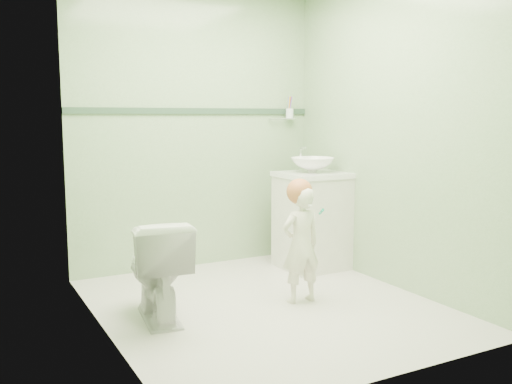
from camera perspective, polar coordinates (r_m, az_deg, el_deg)
ground at (r=4.03m, az=1.02°, el=-11.32°), size 2.50×2.50×0.00m
room_shell at (r=3.81m, az=1.07°, el=6.00°), size 2.50×2.54×2.40m
trim_stripe at (r=4.93m, az=-6.02°, el=8.08°), size 2.20×0.02×0.05m
vanity at (r=4.93m, az=5.62°, el=-3.02°), size 0.52×0.50×0.80m
counter at (r=4.87m, az=5.68°, el=1.73°), size 0.54×0.52×0.04m
basin at (r=4.86m, az=5.69°, el=2.71°), size 0.37×0.37×0.13m
faucet at (r=5.01m, az=4.53°, el=3.79°), size 0.03×0.13×0.18m
cup_holder at (r=5.28m, az=3.31°, el=7.89°), size 0.26×0.07×0.21m
toilet at (r=3.75m, az=-9.86°, el=-7.59°), size 0.45×0.69×0.66m
toddler at (r=4.01m, az=4.52°, el=-5.31°), size 0.30×0.20×0.82m
hair_cap at (r=3.97m, az=4.38°, el=0.05°), size 0.18×0.18×0.18m
teal_toothbrush at (r=3.90m, az=6.44°, el=-1.90°), size 0.11×0.13×0.08m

